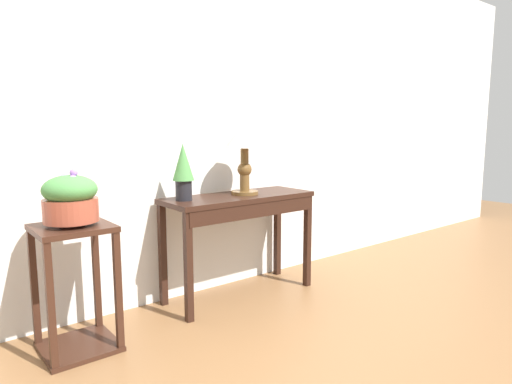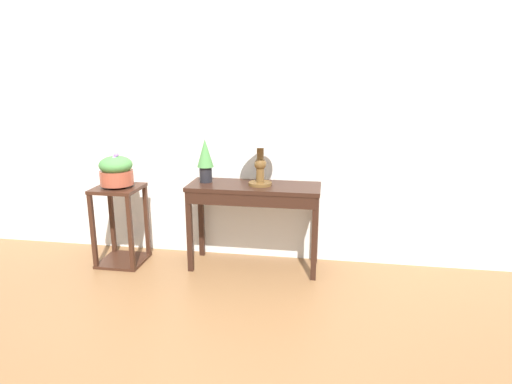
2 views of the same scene
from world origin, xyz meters
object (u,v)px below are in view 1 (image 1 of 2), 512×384
console_table (241,211)px  planter_bowl_wide (70,199)px  table_lamp (245,143)px  pedestal_stand_left (76,288)px  potted_plant_on_console (183,169)px

console_table → planter_bowl_wide: bearing=-176.3°
table_lamp → pedestal_stand_left: table_lamp is taller
console_table → planter_bowl_wide: (-1.19, -0.08, 0.21)m
table_lamp → potted_plant_on_console: table_lamp is taller
potted_plant_on_console → planter_bowl_wide: 0.78m
planter_bowl_wide → console_table: bearing=3.7°
potted_plant_on_console → table_lamp: bearing=-3.9°
planter_bowl_wide → table_lamp: bearing=4.6°
potted_plant_on_console → planter_bowl_wide: (-0.76, -0.13, -0.11)m
console_table → planter_bowl_wide: planter_bowl_wide is taller
table_lamp → pedestal_stand_left: size_ratio=0.74×
console_table → table_lamp: bearing=24.2°
potted_plant_on_console → planter_bowl_wide: size_ratio=1.24×
table_lamp → planter_bowl_wide: bearing=-175.4°
potted_plant_on_console → planter_bowl_wide: potted_plant_on_console is taller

